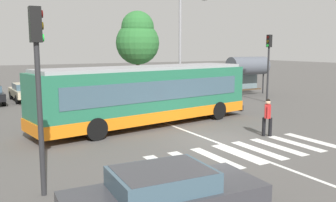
{
  "coord_description": "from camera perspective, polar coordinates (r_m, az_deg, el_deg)",
  "views": [
    {
      "loc": [
        -9.42,
        -12.37,
        3.97
      ],
      "look_at": [
        -0.55,
        3.54,
        1.3
      ],
      "focal_mm": 38.62,
      "sensor_mm": 36.0,
      "label": 1
    }
  ],
  "objects": [
    {
      "name": "ground_plane",
      "position": [
        16.04,
        7.94,
        -6.06
      ],
      "size": [
        160.0,
        160.0,
        0.0
      ],
      "primitive_type": "plane",
      "color": "#514F4C"
    },
    {
      "name": "city_transit_bus",
      "position": [
        18.6,
        -3.23,
        0.97
      ],
      "size": [
        12.3,
        4.46,
        3.06
      ],
      "color": "black",
      "rests_on": "ground_plane"
    },
    {
      "name": "pedestrian_crossing_street",
      "position": [
        16.94,
        15.43,
        -2.17
      ],
      "size": [
        0.46,
        0.47,
        1.72
      ],
      "color": "black",
      "rests_on": "ground_plane"
    },
    {
      "name": "foreground_sedan",
      "position": [
        8.26,
        -0.55,
        -14.47
      ],
      "size": [
        4.58,
        2.04,
        1.35
      ],
      "color": "black",
      "rests_on": "ground_plane"
    },
    {
      "name": "parked_car_champagne",
      "position": [
        29.49,
        -21.58,
        1.52
      ],
      "size": [
        2.03,
        4.58,
        1.35
      ],
      "color": "black",
      "rests_on": "ground_plane"
    },
    {
      "name": "parked_car_blue",
      "position": [
        29.81,
        -16.17,
        1.84
      ],
      "size": [
        2.01,
        4.57,
        1.35
      ],
      "color": "black",
      "rests_on": "ground_plane"
    },
    {
      "name": "parked_car_silver",
      "position": [
        30.79,
        -11.64,
        2.19
      ],
      "size": [
        2.0,
        4.57,
        1.35
      ],
      "color": "black",
      "rests_on": "ground_plane"
    },
    {
      "name": "parked_car_red",
      "position": [
        31.34,
        -6.27,
        2.42
      ],
      "size": [
        1.91,
        4.52,
        1.35
      ],
      "color": "black",
      "rests_on": "ground_plane"
    },
    {
      "name": "parked_car_white",
      "position": [
        32.99,
        -2.38,
        2.76
      ],
      "size": [
        1.93,
        4.53,
        1.35
      ],
      "color": "black",
      "rests_on": "ground_plane"
    },
    {
      "name": "traffic_light_near_corner",
      "position": [
        9.98,
        -19.84,
        4.27
      ],
      "size": [
        0.33,
        0.32,
        5.01
      ],
      "color": "#28282B",
      "rests_on": "ground_plane"
    },
    {
      "name": "traffic_light_far_corner",
      "position": [
        27.59,
        15.58,
        6.64
      ],
      "size": [
        0.33,
        0.32,
        4.94
      ],
      "color": "#28282B",
      "rests_on": "ground_plane"
    },
    {
      "name": "bus_stop_shelter",
      "position": [
        31.65,
        12.47,
        5.33
      ],
      "size": [
        3.74,
        1.54,
        3.25
      ],
      "color": "#28282B",
      "rests_on": "ground_plane"
    },
    {
      "name": "twin_arm_street_lamp",
      "position": [
        28.25,
        1.92,
        10.55
      ],
      "size": [
        5.03,
        0.32,
        8.05
      ],
      "color": "#939399",
      "rests_on": "ground_plane"
    },
    {
      "name": "background_tree_right",
      "position": [
        35.64,
        -4.83,
        9.81
      ],
      "size": [
        4.22,
        4.22,
        7.53
      ],
      "color": "brown",
      "rests_on": "ground_plane"
    },
    {
      "name": "crosswalk_painted_stripes",
      "position": [
        14.4,
        12.56,
        -7.84
      ],
      "size": [
        7.69,
        2.84,
        0.01
      ],
      "color": "silver",
      "rests_on": "ground_plane"
    },
    {
      "name": "lane_center_line",
      "position": [
        17.45,
        3.1,
        -4.81
      ],
      "size": [
        0.16,
        24.0,
        0.01
      ],
      "primitive_type": "cube",
      "color": "silver",
      "rests_on": "ground_plane"
    }
  ]
}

